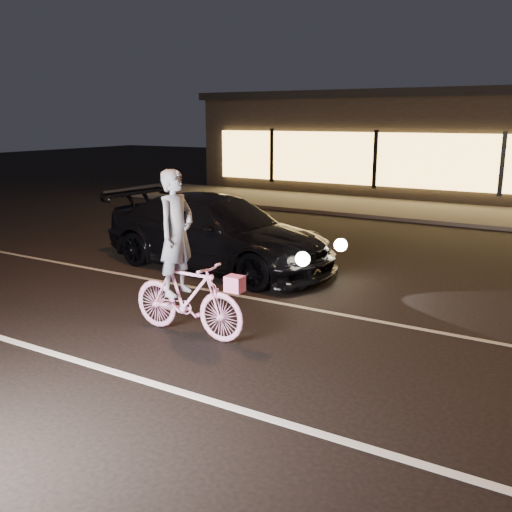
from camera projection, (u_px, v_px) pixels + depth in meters
The scene contains 6 objects.
ground at pixel (320, 366), 7.40m from camera, with size 90.00×90.00×0.00m, color black.
lane_stripe_near at pixel (262, 416), 6.15m from camera, with size 60.00×0.12×0.01m, color silver.
lane_stripe_far at pixel (372, 320), 9.07m from camera, with size 60.00×0.10×0.01m, color gray.
sidewalk at pixel (489, 217), 18.24m from camera, with size 30.00×4.00×0.12m, color #383533.
cyclist at pixel (184, 278), 8.30m from camera, with size 1.94×0.67×2.44m.
sedan at pixel (218, 232), 12.08m from camera, with size 5.50×2.66×1.54m.
Camera 1 is at (2.79, -6.31, 3.14)m, focal length 40.00 mm.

